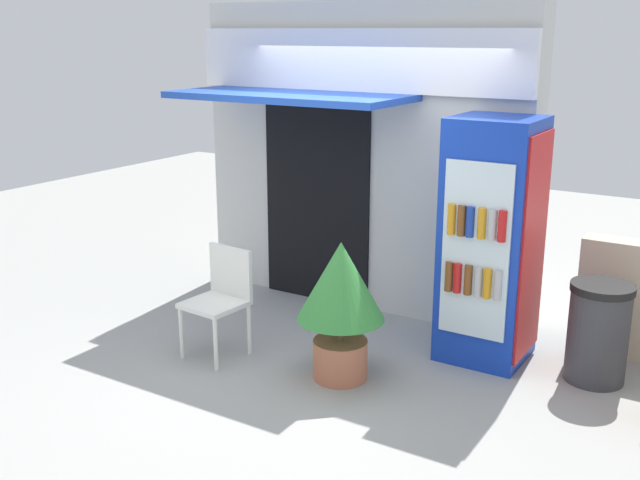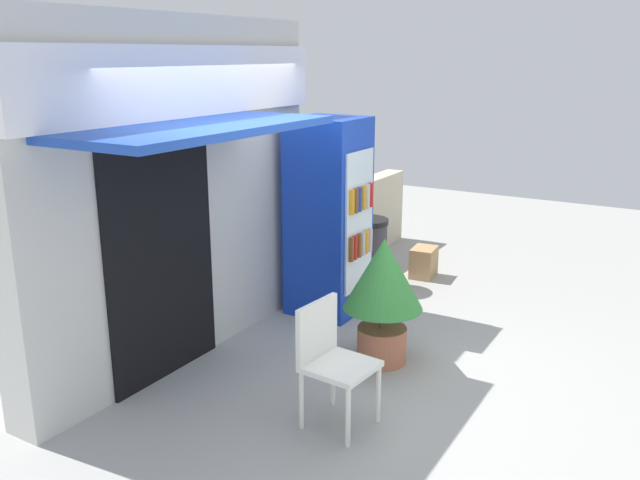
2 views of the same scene
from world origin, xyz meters
name	(u,v)px [view 2 (image 2 of 2)]	position (x,y,z in m)	size (l,w,h in m)	color
ground	(342,379)	(0.00, 0.00, 0.00)	(16.00, 16.00, 0.00)	#A3A39E
storefront_building	(177,188)	(-0.26, 1.46, 1.50)	(3.38, 1.31, 2.90)	silver
drink_cooler	(329,217)	(1.29, 0.87, 1.00)	(0.69, 0.74, 2.00)	#1438B2
plastic_chair	(330,355)	(-0.61, -0.24, 0.53)	(0.49, 0.49, 0.91)	white
potted_plant_near_shop	(383,286)	(0.47, -0.13, 0.69)	(0.68, 0.68, 1.11)	#BC6B4C
trash_bin	(367,252)	(2.18, 0.89, 0.40)	(0.48, 0.48, 0.79)	#38383D
stone_boundary_wall	(356,221)	(3.07, 1.49, 0.50)	(2.38, 0.24, 0.99)	beige
cardboard_box	(424,262)	(2.81, 0.44, 0.18)	(0.36, 0.27, 0.36)	tan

